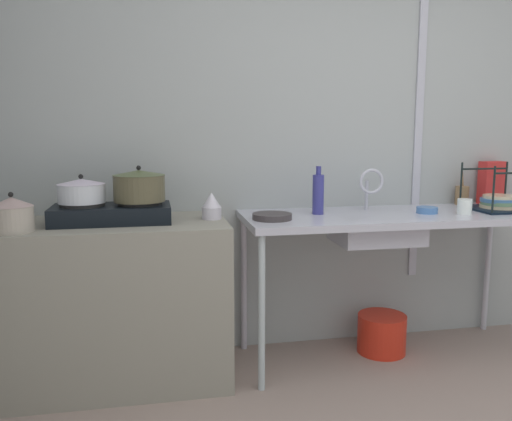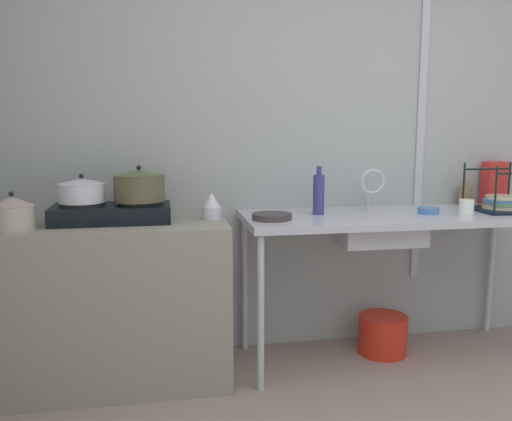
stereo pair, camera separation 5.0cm
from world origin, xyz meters
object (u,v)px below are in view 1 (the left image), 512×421
Objects in this scene: stove at (112,213)px; pot_on_right_burner at (139,186)px; percolator at (212,206)px; bucket_on_floor at (382,333)px; small_bowl_on_drainboard at (427,210)px; pot_on_left_burner at (81,191)px; dish_rack at (499,203)px; sink_basin at (376,229)px; faucet at (371,183)px; bottle_by_sink at (318,194)px; utensil_jar at (462,195)px; pot_beside_stove at (12,214)px; frying_pan at (272,216)px; cup_by_rack at (465,207)px; cereal_box at (491,183)px.

stove is 0.20m from pot_on_right_burner.
bucket_on_floor is at bearing 2.48° from percolator.
stove is at bearing 178.84° from small_bowl_on_drainboard.
dish_rack is (2.38, -0.01, -0.13)m from pot_on_left_burner.
dish_rack is at bearing 3.12° from sink_basin.
bottle_by_sink reaches higher than faucet.
dish_rack is (0.80, 0.04, 0.12)m from sink_basin.
sink_basin is at bearing -18.52° from bottle_by_sink.
percolator is 0.58× the size of utensil_jar.
pot_beside_stove is 1.28m from frying_pan.
faucet is at bearing 156.61° from cup_by_rack.
percolator is 1.85m from cereal_box.
faucet is at bearing 5.21° from percolator.
stove is at bearing 176.68° from cup_by_rack.
stove is at bearing -178.93° from percolator.
pot_on_right_burner is 1.26× the size of frying_pan.
percolator is 0.33m from frying_pan.
dish_rack is 3.87× the size of cup_by_rack.
pot_on_right_burner is 0.99× the size of bottle_by_sink.
small_bowl_on_drainboard is (1.61, -0.04, -0.17)m from pot_on_right_burner.
pot_beside_stove is at bearing -171.99° from faucet.
dish_rack is 1.24× the size of cereal_box.
pot_on_right_burner is at bearing 16.45° from pot_beside_stove.
small_bowl_on_drainboard is (0.31, 0.01, 0.10)m from sink_basin.
pot_beside_stove is at bearing -169.27° from percolator.
percolator is at bearing 166.13° from frying_pan.
cup_by_rack reaches higher than small_bowl_on_drainboard.
cereal_box is at bearing 25.13° from small_bowl_on_drainboard.
faucet is 1.02× the size of utensil_jar.
pot_on_right_burner is at bearing 174.36° from frying_pan.
bottle_by_sink reaches higher than bucket_on_floor.
small_bowl_on_drainboard is at bearing -24.10° from faucet.
pot_on_right_burner reaches higher than pot_on_left_burner.
cereal_box is at bearing 17.89° from sink_basin.
utensil_jar reaches higher than percolator.
bottle_by_sink is (1.28, 0.06, -0.05)m from pot_on_left_burner.
small_bowl_on_drainboard is 0.44× the size of cereal_box.
cereal_box is 1.11× the size of utensil_jar.
utensil_jar reaches higher than pot_beside_stove.
cup_by_rack is 0.30× the size of bucket_on_floor.
small_bowl_on_drainboard is at bearing 3.55° from pot_beside_stove.
utensil_jar is at bearing 109.33° from dish_rack.
stove is 4.98× the size of small_bowl_on_drainboard.
cup_by_rack is (-0.29, -0.11, 0.00)m from dish_rack.
bucket_on_floor is (0.71, 0.12, -0.76)m from frying_pan.
frying_pan is at bearing -177.96° from small_bowl_on_drainboard.
small_bowl_on_drainboard is at bearing -144.76° from utensil_jar.
percolator reaches higher than bucket_on_floor.
utensil_jar is (1.02, 0.19, -0.06)m from bottle_by_sink.
pot_on_left_burner is at bearing -176.59° from faucet.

